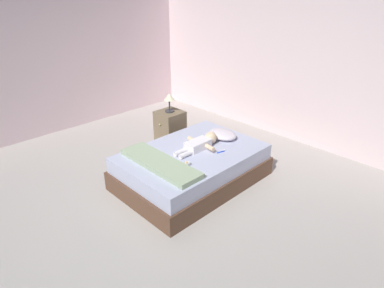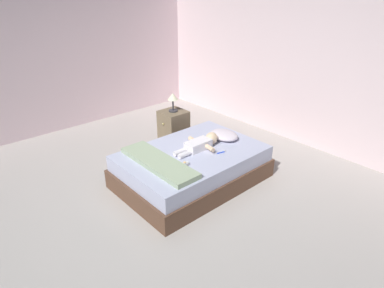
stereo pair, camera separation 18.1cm
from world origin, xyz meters
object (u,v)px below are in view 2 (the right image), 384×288
(pillow, at_px, (224,135))
(bed, at_px, (192,167))
(nightstand, at_px, (174,128))
(baby_bottle, at_px, (185,164))
(lamp, at_px, (173,98))
(baby, at_px, (201,144))
(toothbrush, at_px, (222,152))

(pillow, bearing_deg, bed, -90.65)
(pillow, height_order, nightstand, nightstand)
(pillow, xyz_separation_m, baby_bottle, (0.23, -0.91, -0.02))
(nightstand, relative_size, lamp, 1.94)
(pillow, relative_size, lamp, 1.41)
(lamp, xyz_separation_m, baby_bottle, (1.28, -0.85, -0.30))
(baby, distance_m, lamp, 1.15)
(bed, height_order, pillow, pillow)
(pillow, bearing_deg, baby, -89.58)
(pillow, relative_size, baby_bottle, 3.71)
(pillow, distance_m, baby_bottle, 0.94)
(lamp, bearing_deg, baby_bottle, -33.73)
(bed, relative_size, pillow, 4.47)
(toothbrush, distance_m, lamp, 1.39)
(baby, height_order, baby_bottle, baby)
(bed, xyz_separation_m, toothbrush, (0.28, 0.25, 0.24))
(bed, bearing_deg, nightstand, 153.13)
(nightstand, bearing_deg, lamp, 90.00)
(pillow, distance_m, nightstand, 1.07)
(nightstand, height_order, baby_bottle, nightstand)
(lamp, bearing_deg, baby, -20.02)
(pillow, bearing_deg, nightstand, -176.89)
(toothbrush, xyz_separation_m, nightstand, (-1.32, 0.28, -0.17))
(nightstand, relative_size, baby_bottle, 5.12)
(toothbrush, distance_m, nightstand, 1.36)
(nightstand, bearing_deg, baby_bottle, -33.73)
(baby, bearing_deg, bed, -93.92)
(baby, xyz_separation_m, nightstand, (-1.05, 0.38, -0.22))
(toothbrush, bearing_deg, lamp, 168.09)
(baby_bottle, bearing_deg, toothbrush, 85.39)
(pillow, relative_size, toothbrush, 3.36)
(baby, height_order, toothbrush, baby)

